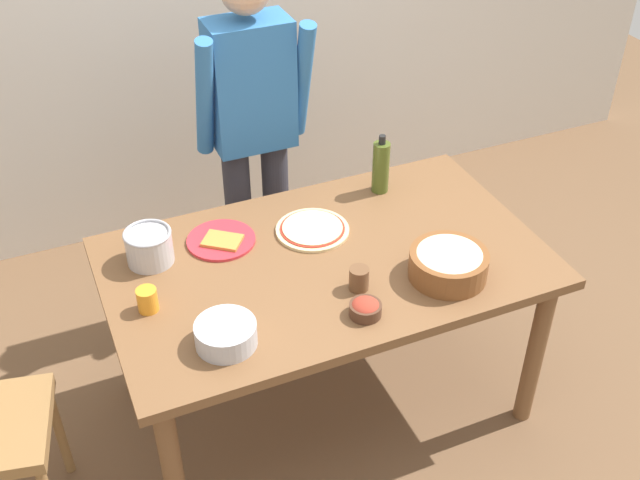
{
  "coord_description": "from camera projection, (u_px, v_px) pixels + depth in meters",
  "views": [
    {
      "loc": [
        -0.9,
        -2.05,
        2.5
      ],
      "look_at": [
        0.0,
        0.05,
        0.81
      ],
      "focal_mm": 43.36,
      "sensor_mm": 36.0,
      "label": 1
    }
  ],
  "objects": [
    {
      "name": "ground",
      "position": [
        325.0,
        399.0,
        3.29
      ],
      "size": [
        8.0,
        8.0,
        0.0
      ],
      "primitive_type": "plane",
      "color": "brown"
    },
    {
      "name": "dining_table",
      "position": [
        325.0,
        278.0,
        2.89
      ],
      "size": [
        1.6,
        0.96,
        0.76
      ],
      "color": "brown",
      "rests_on": "ground"
    },
    {
      "name": "person_cook",
      "position": [
        253.0,
        125.0,
        3.28
      ],
      "size": [
        0.49,
        0.25,
        1.62
      ],
      "color": "#2D2D38",
      "rests_on": "ground"
    },
    {
      "name": "pizza_raw_on_board",
      "position": [
        312.0,
        229.0,
        2.96
      ],
      "size": [
        0.28,
        0.28,
        0.02
      ],
      "color": "beige",
      "rests_on": "dining_table"
    },
    {
      "name": "plate_with_slice",
      "position": [
        221.0,
        240.0,
        2.91
      ],
      "size": [
        0.26,
        0.26,
        0.02
      ],
      "color": "red",
      "rests_on": "dining_table"
    },
    {
      "name": "popcorn_bowl",
      "position": [
        449.0,
        262.0,
        2.72
      ],
      "size": [
        0.28,
        0.28,
        0.11
      ],
      "color": "brown",
      "rests_on": "dining_table"
    },
    {
      "name": "mixing_bowl_steel",
      "position": [
        226.0,
        334.0,
        2.45
      ],
      "size": [
        0.2,
        0.2,
        0.08
      ],
      "color": "#B7B7BC",
      "rests_on": "dining_table"
    },
    {
      "name": "small_sauce_bowl",
      "position": [
        366.0,
        308.0,
        2.57
      ],
      "size": [
        0.11,
        0.11,
        0.06
      ],
      "color": "#4C2D1E",
      "rests_on": "dining_table"
    },
    {
      "name": "olive_oil_bottle",
      "position": [
        381.0,
        167.0,
        3.14
      ],
      "size": [
        0.07,
        0.07,
        0.26
      ],
      "color": "#47561E",
      "rests_on": "dining_table"
    },
    {
      "name": "steel_pot",
      "position": [
        149.0,
        246.0,
        2.78
      ],
      "size": [
        0.17,
        0.17,
        0.13
      ],
      "color": "#B7B7BC",
      "rests_on": "dining_table"
    },
    {
      "name": "cup_orange",
      "position": [
        147.0,
        300.0,
        2.58
      ],
      "size": [
        0.07,
        0.07,
        0.08
      ],
      "primitive_type": "cylinder",
      "color": "orange",
      "rests_on": "dining_table"
    },
    {
      "name": "cup_small_brown",
      "position": [
        359.0,
        279.0,
        2.67
      ],
      "size": [
        0.07,
        0.07,
        0.08
      ],
      "primitive_type": "cylinder",
      "color": "brown",
      "rests_on": "dining_table"
    }
  ]
}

